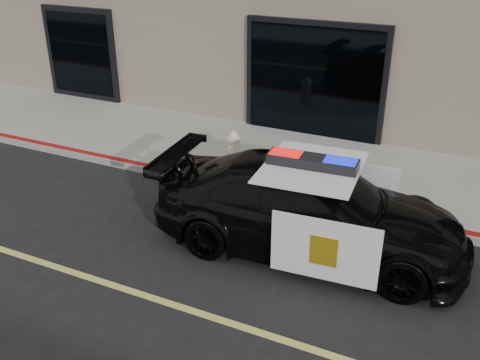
% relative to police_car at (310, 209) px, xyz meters
% --- Properties ---
extents(ground, '(120.00, 120.00, 0.00)m').
position_rel_police_car_xyz_m(ground, '(-0.53, -2.21, -0.74)').
color(ground, black).
rests_on(ground, ground).
extents(sidewalk_n, '(60.00, 3.50, 0.15)m').
position_rel_police_car_xyz_m(sidewalk_n, '(-0.53, 3.04, -0.66)').
color(sidewalk_n, gray).
rests_on(sidewalk_n, ground).
extents(police_car, '(2.76, 5.33, 1.65)m').
position_rel_police_car_xyz_m(police_car, '(0.00, 0.00, 0.00)').
color(police_car, black).
rests_on(police_car, ground).
extents(fire_hydrant, '(0.35, 0.48, 0.76)m').
position_rel_police_car_xyz_m(fire_hydrant, '(-2.46, 2.25, -0.23)').
color(fire_hydrant, beige).
rests_on(fire_hydrant, sidewalk_n).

